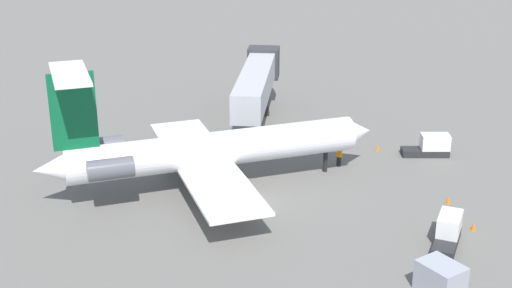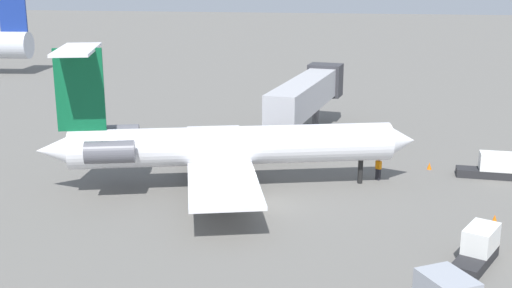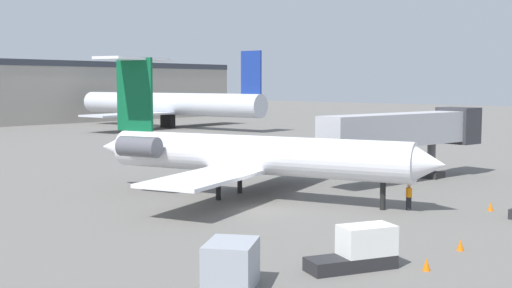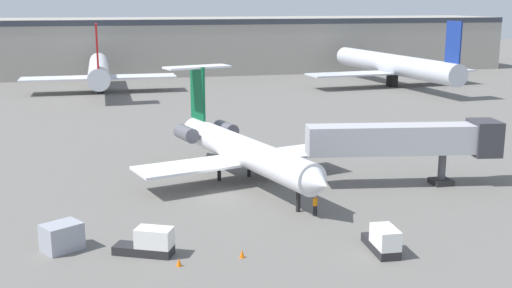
% 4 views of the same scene
% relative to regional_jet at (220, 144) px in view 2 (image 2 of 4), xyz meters
% --- Properties ---
extents(ground_plane, '(400.00, 400.00, 0.10)m').
position_rel_regional_jet_xyz_m(ground_plane, '(-2.79, -3.45, -3.27)').
color(ground_plane, '#66635E').
extents(regional_jet, '(20.26, 26.22, 10.04)m').
position_rel_regional_jet_xyz_m(regional_jet, '(0.00, 0.00, 0.00)').
color(regional_jet, white).
rests_on(regional_jet, ground_plane).
extents(jet_bridge, '(17.82, 5.67, 5.96)m').
position_rel_regional_jet_xyz_m(jet_bridge, '(15.26, -4.91, 1.06)').
color(jet_bridge, '#ADADB2').
rests_on(jet_bridge, ground_plane).
extents(ground_crew_marshaller, '(0.45, 0.47, 1.69)m').
position_rel_regional_jet_xyz_m(ground_crew_marshaller, '(3.71, -11.04, -2.36)').
color(ground_crew_marshaller, black).
rests_on(ground_crew_marshaller, ground_plane).
extents(baggage_tug_lead, '(1.64, 4.08, 1.90)m').
position_rel_regional_jet_xyz_m(baggage_tug_lead, '(5.70, -19.34, -2.38)').
color(baggage_tug_lead, '#262628').
rests_on(baggage_tug_lead, ground_plane).
extents(baggage_tug_trailing, '(4.21, 3.00, 1.90)m').
position_rel_regional_jet_xyz_m(baggage_tug_trailing, '(-9.61, -15.99, -2.38)').
color(baggage_tug_trailing, '#262628').
rests_on(baggage_tug_trailing, ground_plane).
extents(traffic_cone_near, '(0.36, 0.36, 0.55)m').
position_rel_regional_jet_xyz_m(traffic_cone_near, '(7.02, -15.03, -2.94)').
color(traffic_cone_near, orange).
rests_on(traffic_cone_near, ground_plane).
extents(traffic_cone_far, '(0.36, 0.36, 0.55)m').
position_rel_regional_jet_xyz_m(traffic_cone_far, '(-3.72, -17.93, -2.94)').
color(traffic_cone_far, orange).
rests_on(traffic_cone_far, ground_plane).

